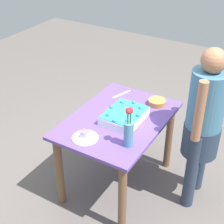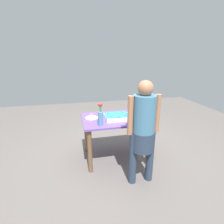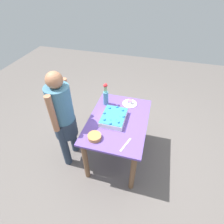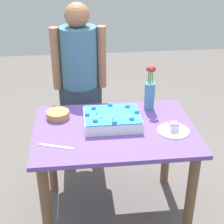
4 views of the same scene
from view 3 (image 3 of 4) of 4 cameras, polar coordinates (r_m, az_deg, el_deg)
name	(u,v)px [view 3 (image 3 of 4)]	position (r m, az deg, el deg)	size (l,w,h in m)	color
ground_plane	(117,154)	(2.94, 1.64, -13.50)	(8.00, 8.00, 0.00)	#615A56
dining_table	(118,128)	(2.47, 1.91, -5.10)	(1.11, 0.79, 0.76)	#6548A2
sheet_cake	(114,117)	(2.34, 0.59, -1.73)	(0.39, 0.31, 0.10)	white
serving_plate_with_slice	(130,103)	(2.64, 5.82, 2.97)	(0.22, 0.22, 0.07)	white
cake_knife	(126,145)	(2.08, 4.45, -10.60)	(0.23, 0.02, 0.00)	silver
flower_vase	(106,96)	(2.56, -2.05, 5.14)	(0.08, 0.08, 0.35)	teal
fruit_bowl	(95,137)	(2.13, -5.73, -8.02)	(0.17, 0.17, 0.05)	#B47F42
person_standing	(63,116)	(2.38, -15.73, -1.25)	(0.45, 0.31, 1.49)	#283649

